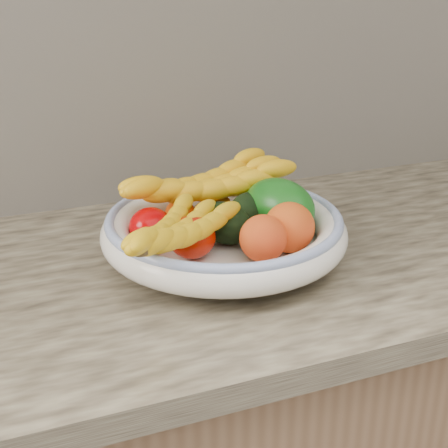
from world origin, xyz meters
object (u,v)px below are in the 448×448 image
fruit_bowl (224,231)px  banana_bunch_front (176,236)px  green_mango (279,207)px  banana_bunch_back (206,190)px

fruit_bowl → banana_bunch_front: 0.12m
green_mango → banana_bunch_back: banana_bunch_back is taller
banana_bunch_back → banana_bunch_front: bearing=-134.8°
banana_bunch_front → green_mango: bearing=-25.3°
fruit_bowl → banana_bunch_front: (-0.10, -0.06, 0.03)m
green_mango → banana_bunch_front: bearing=173.2°
green_mango → banana_bunch_back: bearing=111.4°
green_mango → banana_bunch_back: 0.13m
fruit_bowl → banana_bunch_front: size_ratio=1.50×
fruit_bowl → green_mango: 0.10m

